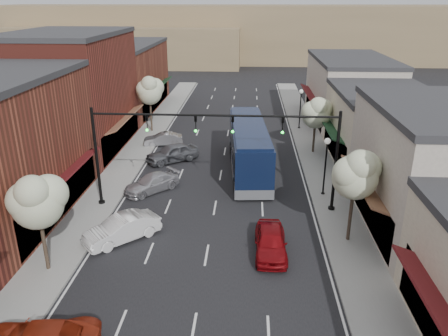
% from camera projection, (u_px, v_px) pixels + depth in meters
% --- Properties ---
extents(ground, '(160.00, 160.00, 0.00)m').
position_uv_depth(ground, '(203.00, 276.00, 22.92)').
color(ground, black).
rests_on(ground, ground).
extents(sidewalk_left, '(2.80, 73.00, 0.15)m').
position_uv_depth(sidewalk_left, '(134.00, 154.00, 40.56)').
color(sidewalk_left, gray).
rests_on(sidewalk_left, ground).
extents(sidewalk_right, '(2.80, 73.00, 0.15)m').
position_uv_depth(sidewalk_right, '(316.00, 158.00, 39.63)').
color(sidewalk_right, gray).
rests_on(sidewalk_right, ground).
extents(curb_left, '(0.25, 73.00, 0.17)m').
position_uv_depth(curb_left, '(149.00, 154.00, 40.48)').
color(curb_left, gray).
rests_on(curb_left, ground).
extents(curb_right, '(0.25, 73.00, 0.17)m').
position_uv_depth(curb_right, '(301.00, 157.00, 39.71)').
color(curb_right, gray).
rests_on(curb_right, ground).
extents(bldg_left_midfar, '(10.14, 14.10, 10.90)m').
position_uv_depth(bldg_left_midfar, '(71.00, 93.00, 40.34)').
color(bldg_left_midfar, maroon).
rests_on(bldg_left_midfar, ground).
extents(bldg_left_far, '(10.14, 18.10, 8.40)m').
position_uv_depth(bldg_left_far, '(121.00, 77.00, 55.67)').
color(bldg_left_far, brown).
rests_on(bldg_left_far, ground).
extents(bldg_right_midnear, '(9.14, 12.10, 7.90)m').
position_uv_depth(bldg_right_midnear, '(438.00, 171.00, 26.32)').
color(bldg_right_midnear, beige).
rests_on(bldg_right_midnear, ground).
extents(bldg_right_midfar, '(9.14, 12.10, 6.40)m').
position_uv_depth(bldg_right_midfar, '(381.00, 127.00, 37.75)').
color(bldg_right_midfar, beige).
rests_on(bldg_right_midfar, ground).
extents(bldg_right_far, '(9.14, 16.10, 7.40)m').
position_uv_depth(bldg_right_far, '(349.00, 90.00, 50.58)').
color(bldg_right_far, beige).
rests_on(bldg_right_far, ground).
extents(hill_far, '(120.00, 30.00, 12.00)m').
position_uv_depth(hill_far, '(242.00, 32.00, 104.41)').
color(hill_far, '#7A6647').
rests_on(hill_far, ground).
extents(hill_near, '(50.00, 20.00, 8.00)m').
position_uv_depth(hill_near, '(126.00, 45.00, 95.37)').
color(hill_near, '#7A6647').
rests_on(hill_near, ground).
extents(signal_mast_right, '(8.22, 0.46, 7.00)m').
position_uv_depth(signal_mast_right, '(300.00, 146.00, 28.37)').
color(signal_mast_right, black).
rests_on(signal_mast_right, ground).
extents(signal_mast_left, '(8.22, 0.46, 7.00)m').
position_uv_depth(signal_mast_left, '(130.00, 143.00, 28.99)').
color(signal_mast_left, black).
rests_on(signal_mast_left, ground).
extents(tree_right_near, '(2.85, 2.65, 5.95)m').
position_uv_depth(tree_right_near, '(357.00, 173.00, 24.51)').
color(tree_right_near, '#47382B').
rests_on(tree_right_near, ground).
extents(tree_right_far, '(2.85, 2.65, 5.43)m').
position_uv_depth(tree_right_far, '(317.00, 112.00, 39.55)').
color(tree_right_far, '#47382B').
rests_on(tree_right_far, ground).
extents(tree_left_near, '(2.85, 2.65, 5.69)m').
position_uv_depth(tree_left_near, '(37.00, 200.00, 21.79)').
color(tree_left_near, '#47382B').
rests_on(tree_left_near, ground).
extents(tree_left_far, '(2.85, 2.65, 6.13)m').
position_uv_depth(tree_left_far, '(150.00, 90.00, 45.82)').
color(tree_left_far, '#47382B').
rests_on(tree_left_far, ground).
extents(lamp_post_near, '(0.44, 0.44, 4.44)m').
position_uv_depth(lamp_post_near, '(326.00, 157.00, 31.16)').
color(lamp_post_near, black).
rests_on(lamp_post_near, ground).
extents(lamp_post_far, '(0.44, 0.44, 4.44)m').
position_uv_depth(lamp_post_far, '(301.00, 103.00, 47.43)').
color(lamp_post_far, black).
rests_on(lamp_post_far, ground).
extents(coach_bus, '(3.78, 13.10, 3.95)m').
position_uv_depth(coach_bus, '(249.00, 147.00, 36.36)').
color(coach_bus, '#0C1733').
rests_on(coach_bus, ground).
extents(red_hatchback, '(1.79, 4.43, 1.51)m').
position_uv_depth(red_hatchback, '(271.00, 242.00, 24.70)').
color(red_hatchback, maroon).
rests_on(red_hatchback, ground).
extents(parked_car_b, '(4.47, 4.33, 1.52)m').
position_uv_depth(parked_car_b, '(122.00, 229.00, 26.07)').
color(parked_car_b, silver).
rests_on(parked_car_b, ground).
extents(parked_car_c, '(4.37, 4.45, 1.29)m').
position_uv_depth(parked_car_c, '(152.00, 183.00, 32.77)').
color(parked_car_c, '#AAA9AF').
rests_on(parked_car_c, ground).
extents(parked_car_d, '(4.92, 4.28, 1.60)m').
position_uv_depth(parked_car_d, '(172.00, 153.00, 38.66)').
color(parked_car_d, '#56595E').
rests_on(parked_car_d, ground).
extents(parked_car_e, '(3.96, 2.08, 1.24)m').
position_uv_depth(parked_car_e, '(163.00, 139.00, 43.05)').
color(parked_car_e, gray).
rests_on(parked_car_e, ground).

